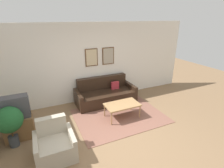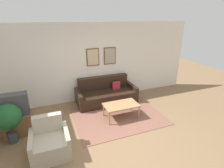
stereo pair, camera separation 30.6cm
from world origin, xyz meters
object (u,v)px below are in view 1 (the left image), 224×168
Objects in this scene: couch at (105,94)px; coffee_table at (122,105)px; potted_plant_tall at (9,121)px; tv at (15,107)px; armchair at (55,145)px.

coffee_table is (0.06, -1.17, 0.11)m from couch.
couch is 3.10m from potted_plant_tall.
tv is 0.36m from potted_plant_tall.
tv reaches higher than couch.
armchair is (0.71, -1.02, -0.57)m from tv.
potted_plant_tall is (-0.13, -0.29, -0.17)m from tv.
tv is at bearing 66.07° from potted_plant_tall.
potted_plant_tall is at bearing -156.60° from couch.
tv is at bearing 175.09° from coffee_table.
coffee_table is 1.23× the size of armchair.
tv is 0.78× the size of armchair.
couch reaches higher than armchair.
potted_plant_tall reaches higher than armchair.
coffee_table is at bearing -87.12° from couch.
tv reaches higher than potted_plant_tall.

